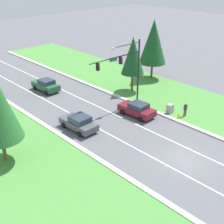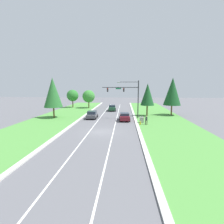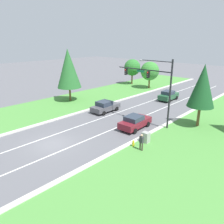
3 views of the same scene
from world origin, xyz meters
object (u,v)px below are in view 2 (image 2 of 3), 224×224
at_px(utility_cabinet, 142,120).
at_px(burgundy_sedan, 125,117).
at_px(pedestrian, 146,120).
at_px(oak_far_left_tree, 73,96).
at_px(conifer_mid_left_tree, 53,93).
at_px(oak_near_left_tree, 89,96).
at_px(conifer_far_right_tree, 172,91).
at_px(graphite_sedan, 92,115).
at_px(fire_hydrant, 140,123).
at_px(forest_sedan, 112,108).
at_px(traffic_signal_mast, 128,93).
at_px(conifer_near_right_tree, 148,94).

bearing_deg(utility_cabinet, burgundy_sedan, 144.06).
relative_size(burgundy_sedan, pedestrian, 2.61).
distance_m(oak_far_left_tree, conifer_mid_left_tree, 18.26).
distance_m(oak_near_left_tree, conifer_far_right_tree, 25.10).
xyz_separation_m(graphite_sedan, oak_far_left_tree, (-9.53, 18.11, 3.03)).
distance_m(graphite_sedan, oak_far_left_tree, 20.69).
height_order(graphite_sedan, fire_hydrant, graphite_sedan).
xyz_separation_m(forest_sedan, graphite_sedan, (-3.43, -11.72, -0.04)).
relative_size(forest_sedan, oak_far_left_tree, 0.77).
distance_m(utility_cabinet, oak_far_left_tree, 29.83).
xyz_separation_m(graphite_sedan, conifer_far_right_tree, (17.75, 5.15, 4.76)).
bearing_deg(forest_sedan, fire_hydrant, -73.49).
distance_m(burgundy_sedan, oak_far_left_tree, 26.06).
xyz_separation_m(graphite_sedan, fire_hydrant, (9.61, -5.74, -0.45)).
bearing_deg(traffic_signal_mast, fire_hydrant, -71.44).
xyz_separation_m(traffic_signal_mast, oak_far_left_tree, (-17.01, 17.52, -1.44)).
distance_m(forest_sedan, fire_hydrant, 18.53).
relative_size(traffic_signal_mast, pedestrian, 4.68).
distance_m(conifer_far_right_tree, oak_far_left_tree, 30.25).
bearing_deg(oak_far_left_tree, pedestrian, -49.93).
bearing_deg(utility_cabinet, traffic_signal_mast, 117.47).
height_order(burgundy_sedan, graphite_sedan, graphite_sedan).
distance_m(pedestrian, oak_far_left_tree, 31.44).
relative_size(graphite_sedan, conifer_far_right_tree, 0.51).
bearing_deg(conifer_near_right_tree, forest_sedan, 136.62).
distance_m(fire_hydrant, conifer_mid_left_tree, 19.44).
xyz_separation_m(burgundy_sedan, forest_sedan, (-3.42, 13.66, 0.03)).
xyz_separation_m(pedestrian, oak_near_left_tree, (-14.82, 23.01, 2.71)).
height_order(burgundy_sedan, utility_cabinet, burgundy_sedan).
distance_m(burgundy_sedan, graphite_sedan, 7.11).
xyz_separation_m(traffic_signal_mast, pedestrian, (3.14, -6.44, -4.33)).
height_order(traffic_signal_mast, forest_sedan, traffic_signal_mast).
bearing_deg(graphite_sedan, utility_cabinet, -24.34).
xyz_separation_m(traffic_signal_mast, burgundy_sedan, (-0.64, -2.53, -4.47)).
bearing_deg(traffic_signal_mast, burgundy_sedan, -104.24).
distance_m(pedestrian, oak_near_left_tree, 27.50).
bearing_deg(oak_far_left_tree, conifer_mid_left_tree, -86.02).
distance_m(conifer_near_right_tree, conifer_far_right_tree, 6.03).
relative_size(forest_sedan, fire_hydrant, 6.25).
bearing_deg(traffic_signal_mast, conifer_mid_left_tree, -177.71).
xyz_separation_m(utility_cabinet, oak_far_left_tree, (-19.51, 22.32, 3.25)).
bearing_deg(conifer_near_right_tree, utility_cabinet, -103.91).
bearing_deg(utility_cabinet, pedestrian, -68.63).
height_order(graphite_sedan, conifer_far_right_tree, conifer_far_right_tree).
height_order(pedestrian, oak_near_left_tree, oak_near_left_tree).
relative_size(traffic_signal_mast, fire_hydrant, 11.31).
bearing_deg(burgundy_sedan, conifer_far_right_tree, 30.24).
bearing_deg(conifer_mid_left_tree, utility_cabinet, -12.89).
height_order(conifer_near_right_tree, conifer_mid_left_tree, conifer_mid_left_tree).
xyz_separation_m(traffic_signal_mast, oak_near_left_tree, (-11.69, 16.57, -1.63)).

